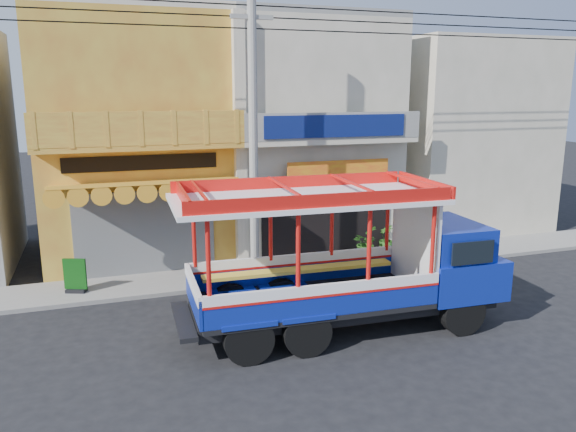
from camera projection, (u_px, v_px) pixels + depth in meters
The scene contains 11 objects.
ground at pixel (329, 320), 14.14m from camera, with size 90.00×90.00×0.00m, color black.
sidewalk at pixel (280, 270), 17.82m from camera, with size 30.00×2.00×0.12m, color slate.
shophouse_left at pixel (134, 136), 19.33m from camera, with size 6.00×7.50×8.24m.
shophouse_right at pixel (297, 132), 21.22m from camera, with size 6.00×6.75×8.24m.
party_pilaster at pixel (240, 145), 17.42m from camera, with size 0.35×0.30×8.00m, color #B7B196.
filler_building_right at pixel (454, 135), 23.52m from camera, with size 6.00×6.00×7.60m, color #B7B196.
utility_pole at pixel (258, 113), 15.81m from camera, with size 28.00×0.26×9.00m.
songthaew_truck at pixel (366, 259), 13.34m from camera, with size 7.84×2.87×3.62m.
green_sign at pixel (75, 278), 15.67m from camera, with size 0.62×0.47×0.97m.
potted_plant_a at pixel (365, 243), 18.99m from camera, with size 0.90×0.78×0.99m, color #214E16.
potted_plant_c at pixel (386, 238), 19.61m from camera, with size 0.53×0.53×0.95m, color #214E16.
Camera 1 is at (-5.24, -12.18, 5.68)m, focal length 35.00 mm.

